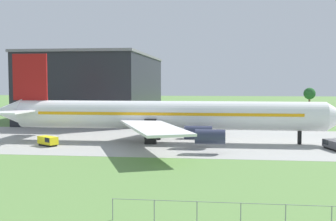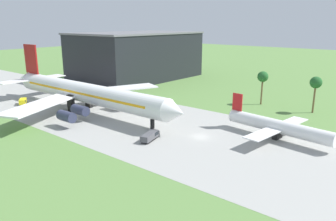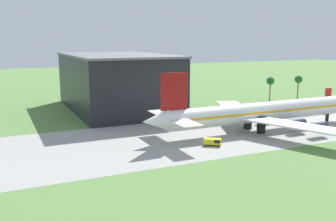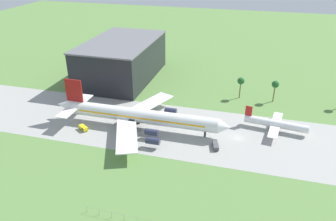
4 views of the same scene
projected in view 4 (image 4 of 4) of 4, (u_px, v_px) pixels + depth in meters
ground_plane at (237, 138)px, 136.06m from camera, size 600.00×600.00×0.00m
taxiway_strip at (237, 138)px, 136.05m from camera, size 320.00×44.00×0.02m
jet_airliner at (139, 116)px, 141.00m from camera, size 78.86×56.99×19.39m
regional_aircraft at (275, 124)px, 140.29m from camera, size 26.71×24.16×9.24m
baggage_tug at (215, 145)px, 129.38m from camera, size 3.52×6.43×1.81m
fuel_truck at (84, 128)px, 141.07m from camera, size 4.97×4.24×1.94m
terminal_building at (122, 59)px, 192.41m from camera, size 36.72×61.20×22.46m
palm_tree_row at (306, 89)px, 160.02m from camera, size 64.31×3.60×11.32m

